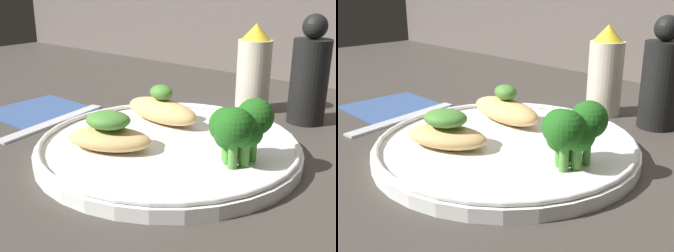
# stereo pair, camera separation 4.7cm
# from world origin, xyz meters

# --- Properties ---
(ground_plane) EXTENTS (1.80, 1.80, 0.01)m
(ground_plane) POSITION_xyz_m (0.00, 0.00, -0.01)
(ground_plane) COLOR #3D3833
(plate) EXTENTS (0.30, 0.30, 0.02)m
(plate) POSITION_xyz_m (0.00, 0.00, 0.01)
(plate) COLOR white
(plate) RESTS_ON ground_plane
(grilled_meat_front) EXTENTS (0.11, 0.08, 0.04)m
(grilled_meat_front) POSITION_xyz_m (-0.04, -0.06, 0.03)
(grilled_meat_front) COLOR tan
(grilled_meat_front) RESTS_ON plate
(grilled_meat_middle) EXTENTS (0.12, 0.05, 0.05)m
(grilled_meat_middle) POSITION_xyz_m (-0.05, 0.05, 0.03)
(grilled_meat_middle) COLOR tan
(grilled_meat_middle) RESTS_ON plate
(broccoli_bunch) EXTENTS (0.06, 0.07, 0.07)m
(broccoli_bunch) POSITION_xyz_m (0.09, 0.00, 0.05)
(broccoli_bunch) COLOR #4C8E38
(broccoli_bunch) RESTS_ON plate
(sauce_bottle) EXTENTS (0.05, 0.05, 0.13)m
(sauce_bottle) POSITION_xyz_m (-0.01, 0.21, 0.06)
(sauce_bottle) COLOR beige
(sauce_bottle) RESTS_ON ground_plane
(pepper_grinder) EXTENTS (0.05, 0.05, 0.15)m
(pepper_grinder) POSITION_xyz_m (0.07, 0.21, 0.07)
(pepper_grinder) COLOR black
(pepper_grinder) RESTS_ON ground_plane
(fork) EXTENTS (0.04, 0.18, 0.01)m
(fork) POSITION_xyz_m (-0.19, -0.02, 0.00)
(fork) COLOR silver
(fork) RESTS_ON ground_plane
(napkin) EXTENTS (0.13, 0.13, 0.00)m
(napkin) POSITION_xyz_m (-0.25, 0.00, 0.00)
(napkin) COLOR #334C7F
(napkin) RESTS_ON ground_plane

